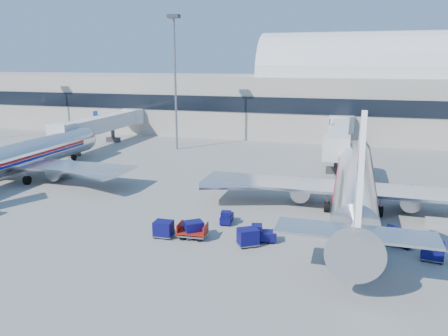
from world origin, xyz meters
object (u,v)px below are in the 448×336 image
(airliner_main, at_px, (355,184))
(tug_left, at_px, (227,217))
(tug_lead, at_px, (261,234))
(cart_train_b, at_px, (194,229))
(jetbridge_mid, at_px, (106,123))
(cart_open_red, at_px, (193,233))
(mast_west, at_px, (175,63))
(cart_train_a, at_px, (248,237))
(cart_solo_near, at_px, (351,257))
(tug_right, at_px, (397,237))
(cart_train_c, at_px, (164,229))
(cart_solo_far, at_px, (433,251))
(airliner_mid, at_px, (14,159))
(jetbridge_near, at_px, (340,133))
(barrier_near, at_px, (442,223))

(airliner_main, xyz_separation_m, tug_left, (-11.58, -7.02, -2.32))
(tug_lead, xyz_separation_m, cart_train_b, (-5.89, -0.77, 0.10))
(jetbridge_mid, relative_size, cart_open_red, 10.61)
(mast_west, bearing_deg, jetbridge_mid, 176.79)
(cart_train_a, height_order, cart_open_red, cart_train_a)
(cart_solo_near, bearing_deg, tug_right, 54.51)
(jetbridge_mid, bearing_deg, airliner_main, -30.64)
(cart_train_c, xyz_separation_m, cart_solo_far, (21.89, 1.61, 0.01))
(cart_train_c, height_order, cart_open_red, cart_train_c)
(tug_right, relative_size, cart_open_red, 1.02)
(airliner_mid, xyz_separation_m, cart_open_red, (28.60, -11.31, -2.45))
(jetbridge_near, bearing_deg, airliner_main, -84.78)
(mast_west, xyz_separation_m, cart_train_c, (14.05, -37.33, -14.00))
(cart_train_a, relative_size, cart_open_red, 0.83)
(barrier_near, xyz_separation_m, cart_solo_near, (-8.08, -10.94, 0.51))
(airliner_mid, bearing_deg, barrier_near, -2.87)
(jetbridge_near, distance_m, cart_open_red, 39.34)
(mast_west, relative_size, tug_left, 10.72)
(jetbridge_mid, distance_m, tug_lead, 52.11)
(mast_west, bearing_deg, cart_open_red, -65.73)
(airliner_main, xyz_separation_m, cart_train_a, (-8.42, -11.57, -2.12))
(airliner_mid, relative_size, tug_lead, 14.79)
(airliner_main, distance_m, jetbridge_mid, 51.62)
(tug_left, xyz_separation_m, cart_open_red, (-1.82, -4.29, -0.13))
(cart_train_b, xyz_separation_m, cart_train_c, (-2.55, -0.71, 0.01))
(tug_lead, bearing_deg, cart_train_c, 177.06)
(tug_left, xyz_separation_m, cart_train_a, (3.17, -4.55, 0.20))
(mast_west, distance_m, cart_solo_far, 52.57)
(airliner_mid, xyz_separation_m, tug_lead, (34.49, -10.36, -2.24))
(airliner_mid, relative_size, tug_right, 14.10)
(tug_lead, distance_m, cart_solo_near, 8.05)
(jetbridge_near, height_order, mast_west, mast_west)
(airliner_main, height_order, cart_solo_near, airliner_main)
(barrier_near, bearing_deg, tug_left, -167.01)
(cart_train_a, bearing_deg, cart_solo_near, -45.34)
(cart_train_c, bearing_deg, tug_right, 9.91)
(cart_train_b, relative_size, cart_open_red, 0.81)
(tug_lead, bearing_deg, jetbridge_mid, 122.27)
(mast_west, distance_m, cart_train_c, 42.28)
(tug_right, distance_m, tug_left, 15.14)
(tug_left, xyz_separation_m, cart_train_b, (-1.82, -4.10, 0.18))
(cart_train_c, bearing_deg, mast_west, 109.23)
(cart_train_b, distance_m, cart_solo_near, 13.52)
(cart_train_c, height_order, cart_solo_near, cart_solo_near)
(mast_west, relative_size, cart_solo_far, 12.12)
(airliner_mid, bearing_deg, cart_train_a, -19.01)
(barrier_near, distance_m, cart_train_b, 23.07)
(tug_right, height_order, cart_solo_near, cart_solo_near)
(cart_solo_far, distance_m, cart_open_red, 19.38)
(cart_solo_far, bearing_deg, tug_lead, -171.90)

